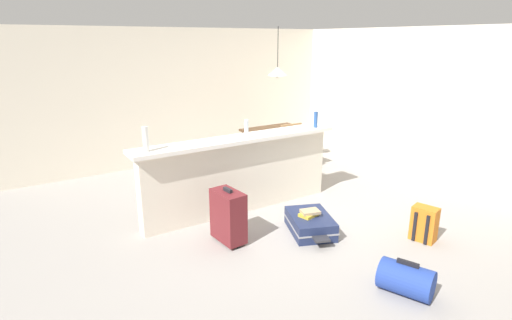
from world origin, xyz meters
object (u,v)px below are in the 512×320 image
at_px(suitcase_flat_navy, 310,224).
at_px(suitcase_upright_maroon, 228,216).
at_px(pendant_lamp, 278,71).
at_px(bottle_white, 146,139).
at_px(bottle_blue, 316,120).
at_px(book_stack, 309,213).
at_px(backpack_orange, 424,224).
at_px(bottle_clear, 246,129).
at_px(dining_table, 276,134).
at_px(dining_chair_near_partition, 294,149).
at_px(duffel_bag_blue, 406,279).

bearing_deg(suitcase_flat_navy, suitcase_upright_maroon, 161.24).
bearing_deg(suitcase_upright_maroon, pendant_lamp, 43.06).
height_order(bottle_white, bottle_blue, bottle_white).
bearing_deg(book_stack, bottle_blue, 47.24).
xyz_separation_m(bottle_white, book_stack, (1.63, -1.01, -0.94)).
distance_m(suitcase_flat_navy, backpack_orange, 1.34).
relative_size(bottle_clear, pendant_lamp, 0.29).
relative_size(bottle_white, dining_table, 0.27).
xyz_separation_m(suitcase_flat_navy, suitcase_upright_maroon, (-0.97, 0.33, 0.22)).
distance_m(bottle_clear, pendant_lamp, 2.08).
relative_size(suitcase_flat_navy, book_stack, 3.30).
bearing_deg(dining_table, pendant_lamp, -110.94).
bearing_deg(dining_table, bottle_clear, -137.30).
height_order(pendant_lamp, backpack_orange, pendant_lamp).
bearing_deg(bottle_clear, dining_chair_near_partition, 28.37).
height_order(suitcase_upright_maroon, book_stack, suitcase_upright_maroon).
distance_m(dining_chair_near_partition, backpack_orange, 2.62).
relative_size(suitcase_flat_navy, duffel_bag_blue, 1.60).
distance_m(bottle_clear, suitcase_upright_maroon, 1.22).
relative_size(bottle_white, duffel_bag_blue, 0.53).
height_order(dining_table, duffel_bag_blue, dining_table).
height_order(suitcase_flat_navy, duffel_bag_blue, duffel_bag_blue).
height_order(bottle_clear, book_stack, bottle_clear).
bearing_deg(bottle_blue, backpack_orange, -86.24).
xyz_separation_m(dining_table, suitcase_upright_maroon, (-2.11, -1.98, -0.32)).
bearing_deg(dining_table, duffel_bag_blue, -107.96).
bearing_deg(bottle_blue, duffel_bag_blue, -111.43).
xyz_separation_m(bottle_clear, dining_chair_near_partition, (1.42, 0.76, -0.65)).
distance_m(suitcase_flat_navy, suitcase_upright_maroon, 1.05).
distance_m(bottle_blue, duffel_bag_blue, 2.80).
distance_m(bottle_clear, dining_chair_near_partition, 1.74).
bearing_deg(bottle_white, suitcase_flat_navy, -31.59).
xyz_separation_m(pendant_lamp, backpack_orange, (-0.14, -3.19, -1.56)).
height_order(dining_table, suitcase_flat_navy, dining_table).
xyz_separation_m(bottle_blue, dining_table, (0.27, 1.34, -0.52)).
relative_size(bottle_clear, book_stack, 0.90).
bearing_deg(pendant_lamp, book_stack, -116.75).
xyz_separation_m(pendant_lamp, suitcase_upright_maroon, (-2.10, -1.97, -1.43)).
bearing_deg(book_stack, suitcase_upright_maroon, 160.85).
distance_m(bottle_clear, duffel_bag_blue, 2.63).
relative_size(dining_table, duffel_bag_blue, 1.98).
xyz_separation_m(bottle_white, bottle_blue, (2.52, -0.05, -0.03)).
relative_size(pendant_lamp, book_stack, 3.16).
bearing_deg(backpack_orange, dining_chair_near_partition, 87.98).
bearing_deg(duffel_bag_blue, bottle_white, 122.37).
bearing_deg(bottle_white, pendant_lamp, 24.68).
distance_m(bottle_white, dining_chair_near_partition, 2.90).
distance_m(dining_table, backpack_orange, 3.23).
height_order(bottle_blue, backpack_orange, bottle_blue).
xyz_separation_m(dining_table, dining_chair_near_partition, (-0.06, -0.59, -0.13)).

